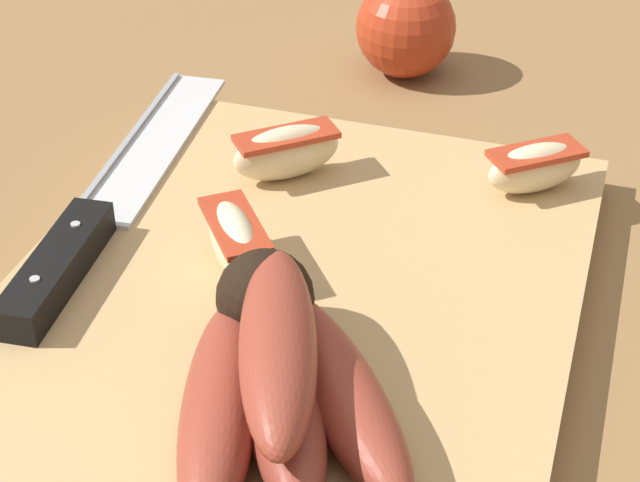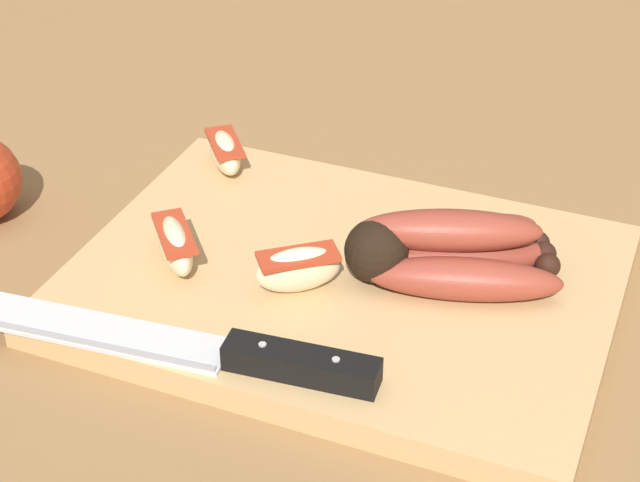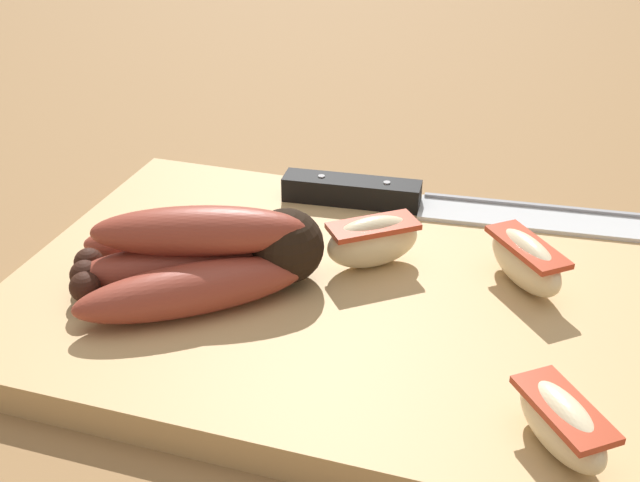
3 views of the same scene
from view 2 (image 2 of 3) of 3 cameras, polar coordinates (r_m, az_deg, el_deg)
The scene contains 7 objects.
ground_plane at distance 0.78m, azimuth 1.05°, elevation -2.04°, with size 6.00×6.00×0.00m, color olive.
cutting_board at distance 0.75m, azimuth 1.28°, elevation -2.34°, with size 0.38×0.28×0.02m, color tan.
banana_bunch at distance 0.74m, azimuth 6.91°, elevation -0.56°, with size 0.16×0.13×0.05m.
chefs_knife at distance 0.67m, azimuth -5.01°, elevation -6.11°, with size 0.28×0.05×0.02m.
apple_wedge_near at distance 0.75m, azimuth -7.92°, elevation -0.19°, with size 0.06×0.06×0.03m.
apple_wedge_middle at distance 0.72m, azimuth -1.19°, elevation -1.51°, with size 0.06×0.06×0.03m.
apple_wedge_far at distance 0.87m, azimuth -5.20°, elevation 4.89°, with size 0.05×0.06×0.03m.
Camera 2 is at (0.22, -0.59, 0.46)m, focal length 58.50 mm.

